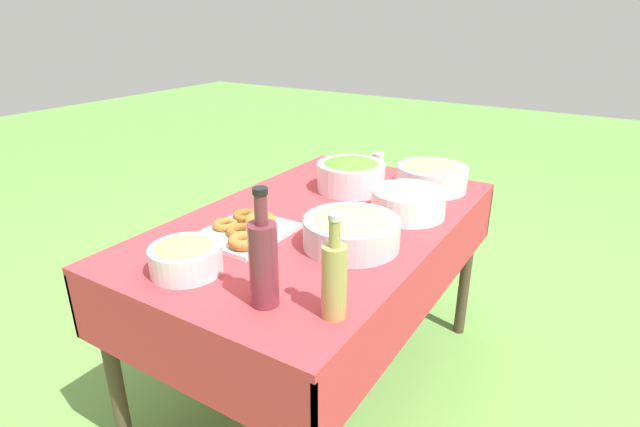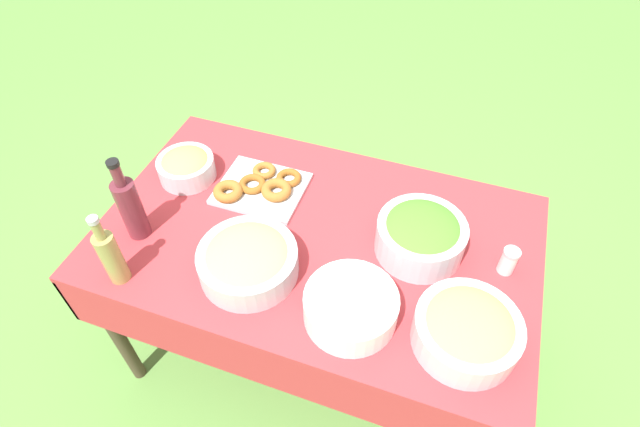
# 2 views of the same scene
# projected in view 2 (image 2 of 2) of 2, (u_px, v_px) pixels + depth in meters

# --- Properties ---
(ground_plane) EXTENTS (14.00, 14.00, 0.00)m
(ground_plane) POSITION_uv_depth(u_px,v_px,m) (317.00, 343.00, 2.21)
(ground_plane) COLOR #609342
(picnic_table) EXTENTS (1.45, 0.88, 0.75)m
(picnic_table) POSITION_uv_depth(u_px,v_px,m) (317.00, 253.00, 1.73)
(picnic_table) COLOR #B73338
(picnic_table) RESTS_ON ground_plane
(salad_bowl) EXTENTS (0.28, 0.28, 0.14)m
(salad_bowl) POSITION_uv_depth(u_px,v_px,m) (421.00, 235.00, 1.57)
(salad_bowl) COLOR silver
(salad_bowl) RESTS_ON picnic_table
(pasta_bowl) EXTENTS (0.31, 0.31, 0.11)m
(pasta_bowl) POSITION_uv_depth(u_px,v_px,m) (248.00, 260.00, 1.52)
(pasta_bowl) COLOR #B2B7BC
(pasta_bowl) RESTS_ON picnic_table
(donut_platter) EXTENTS (0.32, 0.28, 0.05)m
(donut_platter) POSITION_uv_depth(u_px,v_px,m) (260.00, 187.00, 1.79)
(donut_platter) COLOR silver
(donut_platter) RESTS_ON picnic_table
(plate_stack) EXTENTS (0.27, 0.27, 0.10)m
(plate_stack) POSITION_uv_depth(u_px,v_px,m) (351.00, 307.00, 1.42)
(plate_stack) COLOR white
(plate_stack) RESTS_ON picnic_table
(olive_oil_bottle) EXTENTS (0.06, 0.06, 0.27)m
(olive_oil_bottle) POSITION_uv_depth(u_px,v_px,m) (111.00, 256.00, 1.47)
(olive_oil_bottle) COLOR #998E4C
(olive_oil_bottle) RESTS_ON picnic_table
(wine_bottle) EXTENTS (0.07, 0.07, 0.31)m
(wine_bottle) POSITION_uv_depth(u_px,v_px,m) (130.00, 207.00, 1.58)
(wine_bottle) COLOR maroon
(wine_bottle) RESTS_ON picnic_table
(bread_bowl) EXTENTS (0.29, 0.29, 0.12)m
(bread_bowl) POSITION_uv_depth(u_px,v_px,m) (467.00, 330.00, 1.35)
(bread_bowl) COLOR silver
(bread_bowl) RESTS_ON picnic_table
(fruit_bowl) EXTENTS (0.21, 0.21, 0.10)m
(fruit_bowl) POSITION_uv_depth(u_px,v_px,m) (186.00, 166.00, 1.81)
(fruit_bowl) COLOR silver
(fruit_bowl) RESTS_ON picnic_table
(salt_shaker) EXTENTS (0.05, 0.05, 0.09)m
(salt_shaker) POSITION_uv_depth(u_px,v_px,m) (508.00, 261.00, 1.53)
(salt_shaker) COLOR white
(salt_shaker) RESTS_ON picnic_table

